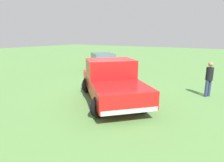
# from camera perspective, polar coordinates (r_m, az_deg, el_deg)

# --- Properties ---
(ground_plane) EXTENTS (80.00, 80.00, 0.00)m
(ground_plane) POSITION_cam_1_polar(r_m,az_deg,el_deg) (9.25, -0.54, -4.26)
(ground_plane) COLOR #5B8C47
(pickup_truck) EXTENTS (4.80, 4.88, 1.81)m
(pickup_truck) POSITION_cam_1_polar(r_m,az_deg,el_deg) (8.34, -0.21, 0.43)
(pickup_truck) COLOR black
(pickup_truck) RESTS_ON ground_plane
(sedan_near) EXTENTS (4.19, 4.54, 1.49)m
(sedan_near) POSITION_cam_1_polar(r_m,az_deg,el_deg) (14.90, -2.61, 5.25)
(sedan_near) COLOR black
(sedan_near) RESTS_ON ground_plane
(person_bystander) EXTENTS (0.44, 0.44, 1.65)m
(person_bystander) POSITION_cam_1_polar(r_m,az_deg,el_deg) (9.92, 27.16, 0.99)
(person_bystander) COLOR navy
(person_bystander) RESTS_ON ground_plane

